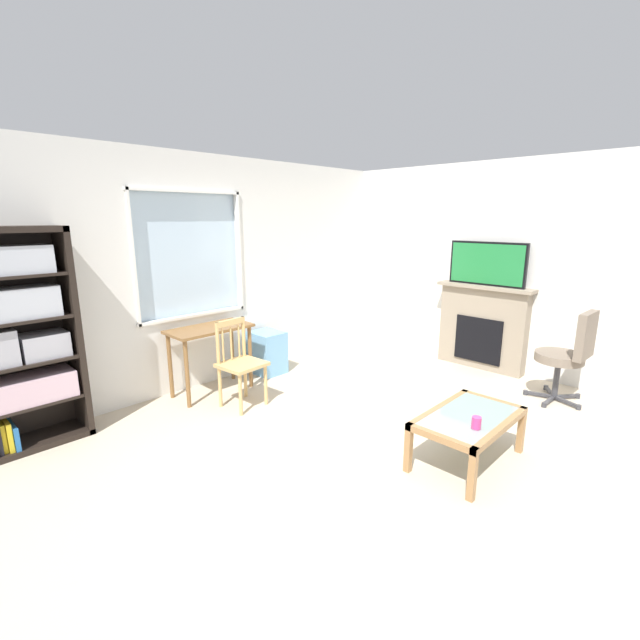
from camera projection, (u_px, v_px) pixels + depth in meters
name	position (u px, v px, depth m)	size (l,w,h in m)	color
ground	(374.00, 443.00, 3.83)	(6.27, 5.70, 0.02)	beige
wall_back_with_window	(220.00, 273.00, 5.15)	(5.27, 0.15, 2.60)	silver
wall_right	(510.00, 269.00, 5.41)	(0.12, 4.90, 2.60)	silver
bookshelf	(14.00, 339.00, 3.57)	(0.90, 0.38, 1.85)	black
desk_under_window	(210.00, 339.00, 4.79)	(0.90, 0.46, 0.75)	brown
wooden_chair	(240.00, 362.00, 4.49)	(0.45, 0.43, 0.90)	tan
plastic_drawer_unit	(267.00, 352.00, 5.49)	(0.35, 0.40, 0.53)	#72ADDB
fireplace	(482.00, 327.00, 5.62)	(0.26, 1.20, 1.09)	gray
tv	(487.00, 264.00, 5.42)	(0.06, 0.96, 0.54)	black
office_chair	(569.00, 352.00, 4.53)	(0.56, 0.58, 1.00)	#7A6B5B
coffee_table	(468.00, 422.00, 3.45)	(0.95, 0.56, 0.40)	#8C9E99
sippy_cup	(476.00, 423.00, 3.22)	(0.07, 0.07, 0.09)	#DB3D84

